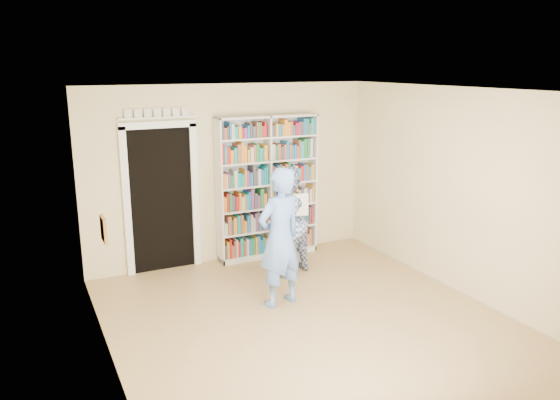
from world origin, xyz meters
TOP-DOWN VIEW (x-y plane):
  - floor at (0.00, 0.00)m, footprint 5.00×5.00m
  - ceiling at (0.00, 0.00)m, footprint 5.00×5.00m
  - wall_back at (0.00, 2.50)m, footprint 4.50×0.00m
  - wall_left at (-2.25, 0.00)m, footprint 0.00×5.00m
  - wall_right at (2.25, 0.00)m, footprint 0.00×5.00m
  - bookshelf at (0.53, 2.34)m, footprint 1.62×0.30m
  - doorway at (-1.10, 2.48)m, footprint 1.10×0.08m
  - wall_art at (-2.23, 0.20)m, footprint 0.03×0.25m
  - man_blue at (-0.10, 0.62)m, footprint 0.73×0.56m
  - man_plaid at (0.45, 1.52)m, footprint 0.96×0.88m
  - paper_sheet at (0.55, 1.29)m, footprint 0.22×0.06m

SIDE VIEW (x-z plane):
  - floor at x=0.00m, z-range 0.00..0.00m
  - man_plaid at x=0.45m, z-range 0.00..1.58m
  - man_blue at x=-0.10m, z-range 0.00..1.77m
  - paper_sheet at x=0.55m, z-range 0.92..1.24m
  - bookshelf at x=0.53m, z-range 0.01..2.23m
  - doorway at x=-1.10m, z-range -0.04..2.39m
  - wall_back at x=0.00m, z-range -0.90..3.60m
  - wall_left at x=-2.25m, z-range -1.15..3.85m
  - wall_right at x=2.25m, z-range -1.15..3.85m
  - wall_art at x=-2.23m, z-range 1.27..1.52m
  - ceiling at x=0.00m, z-range 2.70..2.70m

